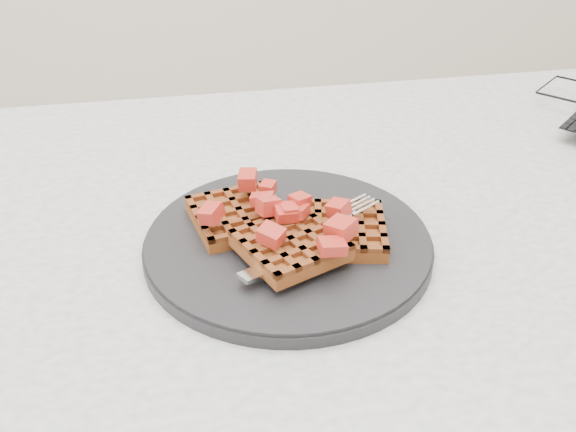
{
  "coord_description": "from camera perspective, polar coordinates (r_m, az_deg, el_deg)",
  "views": [
    {
      "loc": [
        -0.22,
        -0.56,
        1.13
      ],
      "look_at": [
        -0.12,
        -0.04,
        0.79
      ],
      "focal_mm": 40.0,
      "sensor_mm": 36.0,
      "label": 1
    }
  ],
  "objects": [
    {
      "name": "strawberry_pile",
      "position": [
        0.62,
        0.0,
        1.09
      ],
      "size": [
        0.15,
        0.15,
        0.02
      ],
      "primitive_type": null,
      "color": "#A21A13",
      "rests_on": "waffles"
    },
    {
      "name": "fork",
      "position": [
        0.62,
        2.92,
        -2.3
      ],
      "size": [
        0.17,
        0.11,
        0.02
      ],
      "primitive_type": null,
      "rotation": [
        0.0,
        0.0,
        -1.03
      ],
      "color": "silver",
      "rests_on": "plate"
    },
    {
      "name": "waffles",
      "position": [
        0.63,
        0.08,
        -1.15
      ],
      "size": [
        0.2,
        0.18,
        0.03
      ],
      "color": "brown",
      "rests_on": "plate"
    },
    {
      "name": "plate",
      "position": [
        0.65,
        0.0,
        -2.39
      ],
      "size": [
        0.29,
        0.29,
        0.02
      ],
      "primitive_type": "cylinder",
      "color": "black",
      "rests_on": "table"
    },
    {
      "name": "table",
      "position": [
        0.78,
        8.44,
        -7.19
      ],
      "size": [
        1.2,
        0.8,
        0.75
      ],
      "color": "silver",
      "rests_on": "ground"
    }
  ]
}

